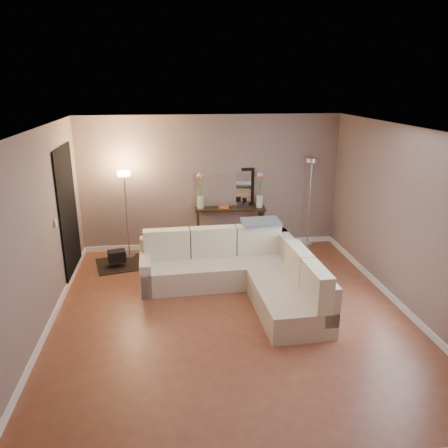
{
  "coord_description": "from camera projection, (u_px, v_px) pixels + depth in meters",
  "views": [
    {
      "loc": [
        -0.82,
        -5.49,
        3.16
      ],
      "look_at": [
        0.0,
        0.8,
        1.1
      ],
      "focal_mm": 35.0,
      "sensor_mm": 36.0,
      "label": 1
    }
  ],
  "objects": [
    {
      "name": "floor",
      "position": [
        231.0,
        314.0,
        6.25
      ],
      "size": [
        5.0,
        5.5,
        0.01
      ],
      "primitive_type": "cube",
      "color": "brown",
      "rests_on": "ground"
    },
    {
      "name": "ceiling",
      "position": [
        232.0,
        129.0,
        5.45
      ],
      "size": [
        5.0,
        5.5,
        0.01
      ],
      "primitive_type": "cube",
      "color": "white",
      "rests_on": "ground"
    },
    {
      "name": "wall_back",
      "position": [
        211.0,
        183.0,
        8.45
      ],
      "size": [
        5.0,
        0.02,
        2.6
      ],
      "primitive_type": "cube",
      "color": "gray",
      "rests_on": "ground"
    },
    {
      "name": "wall_front",
      "position": [
        285.0,
        345.0,
        3.25
      ],
      "size": [
        5.0,
        0.02,
        2.6
      ],
      "primitive_type": "cube",
      "color": "gray",
      "rests_on": "ground"
    },
    {
      "name": "wall_left",
      "position": [
        36.0,
        236.0,
        5.54
      ],
      "size": [
        0.02,
        5.5,
        2.6
      ],
      "primitive_type": "cube",
      "color": "gray",
      "rests_on": "ground"
    },
    {
      "name": "wall_right",
      "position": [
        407.0,
        221.0,
        6.16
      ],
      "size": [
        0.02,
        5.5,
        2.6
      ],
      "primitive_type": "cube",
      "color": "gray",
      "rests_on": "ground"
    },
    {
      "name": "baseboard_back",
      "position": [
        212.0,
        244.0,
        8.82
      ],
      "size": [
        5.0,
        0.03,
        0.1
      ],
      "primitive_type": "cube",
      "color": "white",
      "rests_on": "ground"
    },
    {
      "name": "baseboard_left",
      "position": [
        51.0,
        323.0,
        5.93
      ],
      "size": [
        0.03,
        5.5,
        0.1
      ],
      "primitive_type": "cube",
      "color": "white",
      "rests_on": "ground"
    },
    {
      "name": "baseboard_right",
      "position": [
        395.0,
        300.0,
        6.54
      ],
      "size": [
        0.03,
        5.5,
        0.1
      ],
      "primitive_type": "cube",
      "color": "white",
      "rests_on": "ground"
    },
    {
      "name": "doorway",
      "position": [
        68.0,
        213.0,
        7.21
      ],
      "size": [
        0.02,
        1.2,
        2.2
      ],
      "primitive_type": "cube",
      "color": "black",
      "rests_on": "ground"
    },
    {
      "name": "switch_plate",
      "position": [
        56.0,
        223.0,
        6.38
      ],
      "size": [
        0.02,
        0.08,
        0.12
      ],
      "primitive_type": "cube",
      "color": "white",
      "rests_on": "ground"
    },
    {
      "name": "sectional_sofa",
      "position": [
        242.0,
        271.0,
        6.86
      ],
      "size": [
        2.6,
        2.44,
        0.89
      ],
      "color": "beige",
      "rests_on": "floor"
    },
    {
      "name": "throw_blanket",
      "position": [
        261.0,
        222.0,
        7.32
      ],
      "size": [
        0.67,
        0.42,
        0.08
      ],
      "primitive_type": "cube",
      "rotation": [
        0.1,
        0.0,
        0.09
      ],
      "color": "slate",
      "rests_on": "sectional_sofa"
    },
    {
      "name": "console_table",
      "position": [
        226.0,
        225.0,
        8.61
      ],
      "size": [
        1.39,
        0.47,
        0.84
      ],
      "color": "black",
      "rests_on": "floor"
    },
    {
      "name": "leaning_mirror",
      "position": [
        230.0,
        187.0,
        8.55
      ],
      "size": [
        0.96,
        0.12,
        0.75
      ],
      "color": "black",
      "rests_on": "console_table"
    },
    {
      "name": "table_decor",
      "position": [
        230.0,
        207.0,
        8.45
      ],
      "size": [
        0.58,
        0.14,
        0.14
      ],
      "color": "orange",
      "rests_on": "console_table"
    },
    {
      "name": "flower_vase_left",
      "position": [
        200.0,
        194.0,
        8.38
      ],
      "size": [
        0.16,
        0.13,
        0.72
      ],
      "color": "silver",
      "rests_on": "console_table"
    },
    {
      "name": "flower_vase_right",
      "position": [
        260.0,
        193.0,
        8.44
      ],
      "size": [
        0.16,
        0.13,
        0.72
      ],
      "color": "silver",
      "rests_on": "console_table"
    },
    {
      "name": "floor_lamp_lit",
      "position": [
        126.0,
        198.0,
        7.94
      ],
      "size": [
        0.28,
        0.28,
        1.64
      ],
      "color": "silver",
      "rests_on": "floor"
    },
    {
      "name": "floor_lamp_unlit",
      "position": [
        311.0,
        185.0,
        8.49
      ],
      "size": [
        0.3,
        0.3,
        1.79
      ],
      "color": "silver",
      "rests_on": "floor"
    },
    {
      "name": "charcoal_rug",
      "position": [
        127.0,
        263.0,
        7.99
      ],
      "size": [
        1.22,
        1.02,
        0.01
      ],
      "primitive_type": "cube",
      "rotation": [
        0.0,
        0.0,
        0.22
      ],
      "color": "black",
      "rests_on": "floor"
    },
    {
      "name": "black_bag",
      "position": [
        117.0,
        256.0,
        7.79
      ],
      "size": [
        0.34,
        0.28,
        0.2
      ],
      "primitive_type": "cube",
      "rotation": [
        0.0,
        0.0,
        0.22
      ],
      "color": "black",
      "rests_on": "charcoal_rug"
    }
  ]
}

